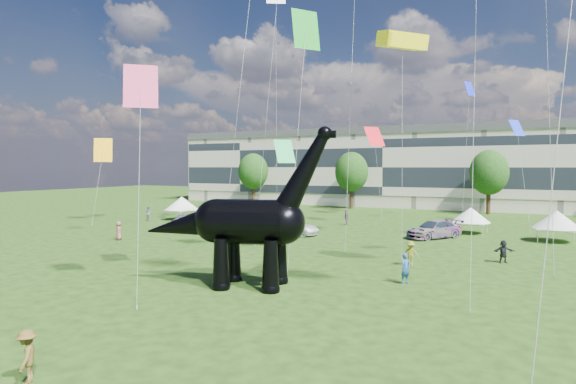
% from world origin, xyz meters
% --- Properties ---
extents(ground, '(220.00, 220.00, 0.00)m').
position_xyz_m(ground, '(0.00, 0.00, 0.00)').
color(ground, '#16330C').
rests_on(ground, ground).
extents(terrace_row, '(78.00, 11.00, 12.00)m').
position_xyz_m(terrace_row, '(-8.00, 62.00, 6.00)').
color(terrace_row, beige).
rests_on(terrace_row, ground).
extents(tree_far_left, '(5.20, 5.20, 9.44)m').
position_xyz_m(tree_far_left, '(-30.00, 53.00, 6.29)').
color(tree_far_left, '#382314').
rests_on(tree_far_left, ground).
extents(tree_mid_left, '(5.20, 5.20, 9.44)m').
position_xyz_m(tree_mid_left, '(-12.00, 53.00, 6.29)').
color(tree_mid_left, '#382314').
rests_on(tree_mid_left, ground).
extents(tree_mid_right, '(5.20, 5.20, 9.44)m').
position_xyz_m(tree_mid_right, '(8.00, 53.00, 6.29)').
color(tree_mid_right, '#382314').
rests_on(tree_mid_right, ground).
extents(dinosaur_sculpture, '(11.05, 4.42, 9.04)m').
position_xyz_m(dinosaur_sculpture, '(-0.73, 3.53, 3.41)').
color(dinosaur_sculpture, black).
rests_on(dinosaur_sculpture, ground).
extents(car_silver, '(3.13, 5.14, 1.63)m').
position_xyz_m(car_silver, '(-19.27, 21.14, 0.82)').
color(car_silver, silver).
rests_on(car_silver, ground).
extents(car_grey, '(4.96, 2.40, 1.57)m').
position_xyz_m(car_grey, '(-11.22, 24.36, 0.78)').
color(car_grey, gray).
rests_on(car_grey, ground).
extents(car_white, '(5.38, 2.85, 1.44)m').
position_xyz_m(car_white, '(-7.10, 22.45, 0.72)').
color(car_white, white).
rests_on(car_white, ground).
extents(car_dark, '(5.09, 5.93, 1.63)m').
position_xyz_m(car_dark, '(5.43, 26.54, 0.82)').
color(car_dark, '#595960').
rests_on(car_dark, ground).
extents(gazebo_near, '(3.94, 3.94, 2.59)m').
position_xyz_m(gazebo_near, '(8.05, 31.45, 1.82)').
color(gazebo_near, white).
rests_on(gazebo_near, ground).
extents(gazebo_far, '(4.00, 4.00, 2.78)m').
position_xyz_m(gazebo_far, '(15.39, 29.23, 1.95)').
color(gazebo_far, silver).
rests_on(gazebo_far, ground).
extents(gazebo_left, '(4.80, 4.80, 2.88)m').
position_xyz_m(gazebo_left, '(-25.41, 28.30, 2.03)').
color(gazebo_left, white).
rests_on(gazebo_left, ground).
extents(visitors, '(52.19, 43.27, 1.80)m').
position_xyz_m(visitors, '(-2.98, 14.08, 0.84)').
color(visitors, brown).
rests_on(visitors, ground).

